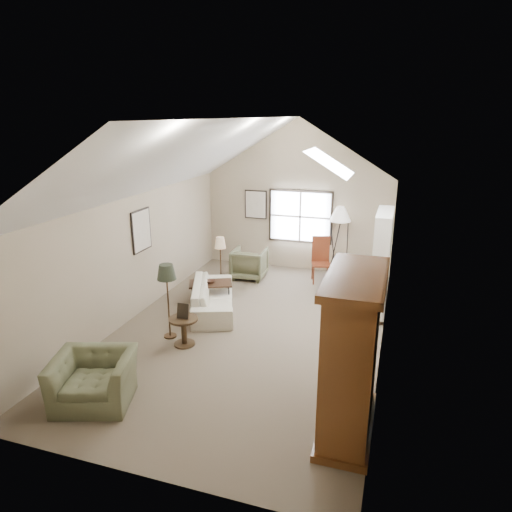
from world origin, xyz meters
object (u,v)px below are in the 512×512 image
(armchair_near, at_px, (94,379))
(side_table, at_px, (184,331))
(side_chair, at_px, (321,260))
(armoire, at_px, (351,356))
(sofa, at_px, (213,297))
(armchair_far, at_px, (249,263))
(coffee_table, at_px, (211,293))

(armchair_near, xyz_separation_m, side_table, (0.48, 1.96, -0.10))
(armchair_near, bearing_deg, side_chair, 51.31)
(armoire, bearing_deg, sofa, 136.64)
(sofa, relative_size, armchair_far, 2.50)
(side_table, relative_size, side_chair, 0.46)
(armchair_near, relative_size, side_table, 2.10)
(armoire, distance_m, side_chair, 5.66)
(armchair_near, height_order, coffee_table, armchair_near)
(armoire, height_order, coffee_table, armoire)
(armchair_near, distance_m, side_table, 2.02)
(side_chair, bearing_deg, side_table, -130.02)
(armoire, distance_m, sofa, 4.51)
(armchair_far, xyz_separation_m, side_table, (0.01, -3.77, -0.12))
(armchair_far, bearing_deg, side_table, 87.58)
(sofa, xyz_separation_m, armchair_near, (-0.38, -3.56, 0.05))
(sofa, height_order, coffee_table, sofa)
(sofa, height_order, armchair_far, armchair_far)
(armchair_near, bearing_deg, armoire, -9.77)
(armchair_near, relative_size, coffee_table, 1.19)
(side_table, distance_m, side_chair, 4.42)
(armoire, xyz_separation_m, armchair_far, (-3.14, 5.22, -0.71))
(side_chair, bearing_deg, armchair_near, -126.72)
(side_table, bearing_deg, armoire, -24.86)
(side_table, bearing_deg, armchair_far, 90.08)
(coffee_table, distance_m, side_table, 1.98)
(armchair_near, distance_m, coffee_table, 3.93)
(armoire, height_order, side_chair, armoire)
(coffee_table, height_order, side_chair, side_chair)
(armchair_far, relative_size, side_table, 1.60)
(armchair_far, relative_size, side_chair, 0.74)
(sofa, bearing_deg, side_chair, -59.46)
(sofa, xyz_separation_m, side_chair, (1.90, 2.43, 0.26))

